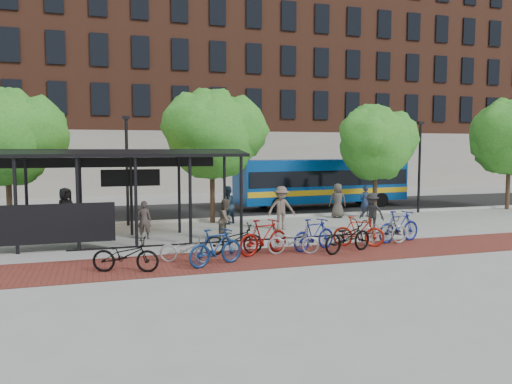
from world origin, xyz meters
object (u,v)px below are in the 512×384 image
object	(u,v)px
bike_0	(126,255)
bike_11	(399,226)
bike_5	(264,237)
pedestrian_7	(365,201)
bus_shelter	(102,165)
pedestrian_9	(372,212)
pedestrian_2	(227,205)
pedestrian_3	(281,208)
bike_3	(216,247)
bike_8	(348,237)
pedestrian_1	(144,220)
tree_b	(214,131)
bike_10	(384,230)
pedestrian_8	(226,220)
bike_7	(314,234)
bus	(323,180)
pedestrian_6	(338,201)
lamp_post_right	(419,164)
pedestrian_0	(66,210)
lamp_post_left	(127,167)
bike_6	(293,241)
bike_2	(186,249)
tree_d	(511,134)
tree_a	(9,134)
bike_9	(359,231)
tree_c	(377,140)

from	to	relation	value
bike_0	bike_11	size ratio (longest dim) A/B	0.95
bike_5	pedestrian_7	world-z (taller)	pedestrian_7
bus_shelter	pedestrian_9	world-z (taller)	bus_shelter
bike_0	pedestrian_2	size ratio (longest dim) A/B	1.07
bus_shelter	pedestrian_3	distance (m)	7.91
bike_3	bike_8	distance (m)	4.85
pedestrian_1	bike_8	bearing A→B (deg)	159.59
tree_b	bike_3	bearing A→B (deg)	-102.46
bike_10	pedestrian_8	size ratio (longest dim) A/B	1.27
bike_0	pedestrian_1	bearing A→B (deg)	8.40
bike_7	bus	bearing A→B (deg)	-45.67
bike_5	pedestrian_6	world-z (taller)	pedestrian_6
lamp_post_right	pedestrian_9	distance (m)	8.11
tree_b	pedestrian_0	size ratio (longest dim) A/B	3.36
bike_7	pedestrian_7	bearing A→B (deg)	-59.75
bus_shelter	lamp_post_right	size ratio (longest dim) A/B	2.07
lamp_post_left	pedestrian_7	size ratio (longest dim) A/B	3.08
bike_6	pedestrian_8	world-z (taller)	pedestrian_8
bus	pedestrian_3	xyz separation A→B (m)	(-5.33, -7.07, -0.72)
bike_8	pedestrian_7	bearing A→B (deg)	-51.66
tree_b	bike_2	xyz separation A→B (m)	(-2.79, -8.25, -4.00)
pedestrian_7	bus	bearing A→B (deg)	-94.56
bike_7	pedestrian_2	bearing A→B (deg)	-7.61
bike_3	bike_6	distance (m)	3.04
bike_0	bike_10	distance (m)	9.61
tree_b	pedestrian_8	bearing A→B (deg)	-97.27
tree_d	tree_b	bearing A→B (deg)	-180.00
bike_8	bike_10	world-z (taller)	bike_8
tree_a	bus	bearing A→B (deg)	13.53
bike_7	pedestrian_1	distance (m)	6.92
pedestrian_2	lamp_post_right	bearing A→B (deg)	142.48
tree_d	bike_9	distance (m)	16.62
pedestrian_0	pedestrian_1	world-z (taller)	pedestrian_0
bike_6	bike_7	world-z (taller)	bike_7
bus	pedestrian_2	bearing A→B (deg)	-151.48
bike_11	pedestrian_0	world-z (taller)	pedestrian_0
pedestrian_6	bike_2	bearing A→B (deg)	55.17
pedestrian_3	pedestrian_6	world-z (taller)	pedestrian_3
lamp_post_right	bike_10	xyz separation A→B (m)	(-7.07, -7.76, -2.20)
bike_2	pedestrian_7	bearing A→B (deg)	-29.56
bike_3	pedestrian_1	xyz separation A→B (m)	(-1.70, 5.36, 0.19)
pedestrian_1	pedestrian_2	xyz separation A→B (m)	(4.13, 2.82, 0.14)
tree_c	bike_8	world-z (taller)	tree_c
lamp_post_right	bike_2	size ratio (longest dim) A/B	2.96
bike_5	bus	bearing A→B (deg)	-53.66
bike_8	pedestrian_9	xyz separation A→B (m)	(3.05, 3.55, 0.29)
bike_10	pedestrian_2	bearing A→B (deg)	28.35
tree_a	tree_d	xyz separation A→B (m)	(27.01, 0.00, 0.23)
bike_3	tree_b	bearing A→B (deg)	-34.28
pedestrian_7	tree_c	bearing A→B (deg)	-162.27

